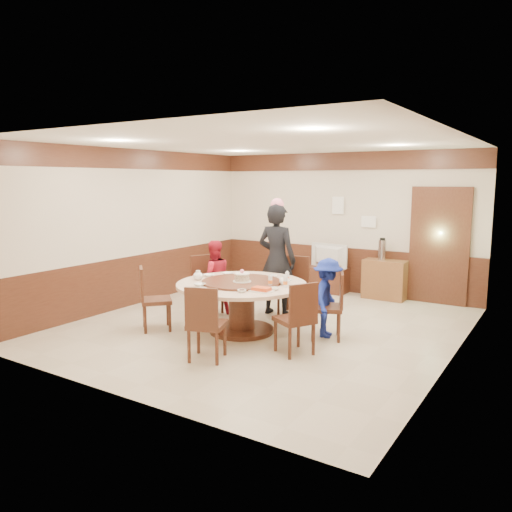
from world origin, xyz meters
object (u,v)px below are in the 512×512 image
Objects in this scene: birthday_cake at (242,277)px; television at (327,256)px; thermos at (382,250)px; person_standing at (277,260)px; tv_stand at (326,279)px; person_blue at (328,298)px; person_red at (214,277)px; shrimp_platter at (261,290)px; banquet_table at (242,297)px; side_cabinet at (385,279)px.

television is (-0.11, 3.24, -0.11)m from birthday_cake.
birthday_cake is 0.71× the size of thermos.
tv_stand is at bearing -90.73° from person_standing.
person_blue reaches higher than tv_stand.
tv_stand is 1.03× the size of television.
person_standing is 6.96× the size of birthday_cake.
person_standing reaches higher than television.
person_red is 1.82m from shrimp_platter.
banquet_table is at bearing -88.75° from tv_stand.
birthday_cake is (1.02, -0.65, 0.21)m from person_red.
banquet_table is 6.42× the size of shrimp_platter.
thermos reaches higher than television.
television reaches higher than banquet_table.
person_red is at bearing -127.83° from thermos.
shrimp_platter reaches higher than tv_stand.
person_standing is 1.63m from shrimp_platter.
person_blue is (2.15, -0.12, -0.05)m from person_red.
television reaches higher than tv_stand.
banquet_table is 1.03× the size of person_standing.
thermos is (2.03, 2.62, 0.31)m from person_red.
person_blue is 1.05m from shrimp_platter.
person_standing reaches higher than person_red.
person_standing reaches higher than tv_stand.
thermos is at bearing -179.20° from person_red.
person_blue is 2.75m from side_cabinet.
birthday_cake is at bearing 149.73° from shrimp_platter.
tv_stand is at bearing -160.71° from person_red.
person_blue is 1.44× the size of side_cabinet.
shrimp_platter is at bearing -79.83° from tv_stand.
person_red is at bearing -128.83° from side_cabinet.
thermos is at bearing 180.00° from side_cabinet.
person_red is 4.68× the size of birthday_cake.
person_red reaches higher than television.
shrimp_platter is 0.79× the size of thermos.
banquet_table is at bearing 131.48° from birthday_cake.
person_red reaches higher than shrimp_platter.
tv_stand is (-1.24, 2.71, -0.32)m from person_blue.
television is (-0.64, 3.54, -0.04)m from shrimp_platter.
thermos is at bearing 1.53° from tv_stand.
person_red is 2.77m from tv_stand.
thermos reaches higher than tv_stand.
television is 1.03× the size of side_cabinet.
person_standing is at bearing -118.18° from thermos.
side_cabinet is (1.19, 2.08, -0.56)m from person_standing.
person_standing is at bearing 98.28° from television.
thermos is (1.12, 0.03, 0.69)m from tv_stand.
shrimp_platter is 0.36× the size of television.
thermos reaches higher than side_cabinet.
birthday_cake reaches higher than banquet_table.
person_red reaches higher than banquet_table.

